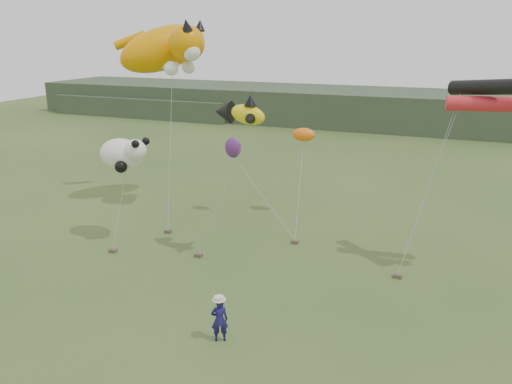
# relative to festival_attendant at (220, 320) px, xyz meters

# --- Properties ---
(ground) EXTENTS (120.00, 120.00, 0.00)m
(ground) POSITION_rel_festival_attendant_xyz_m (-1.47, 1.89, -0.82)
(ground) COLOR #385123
(ground) RESTS_ON ground
(headland) EXTENTS (90.00, 13.00, 4.00)m
(headland) POSITION_rel_festival_attendant_xyz_m (-4.58, 46.58, 1.10)
(headland) COLOR #2D3D28
(headland) RESTS_ON ground
(festival_attendant) EXTENTS (0.71, 0.63, 1.64)m
(festival_attendant) POSITION_rel_festival_attendant_xyz_m (0.00, 0.00, 0.00)
(festival_attendant) COLOR #17144B
(festival_attendant) RESTS_ON ground
(sandbag_anchors) EXTENTS (13.75, 4.65, 0.17)m
(sandbag_anchors) POSITION_rel_festival_attendant_xyz_m (-2.79, 7.00, -0.73)
(sandbag_anchors) COLOR brown
(sandbag_anchors) RESTS_ON ground
(cat_kite) EXTENTS (7.21, 6.02, 3.86)m
(cat_kite) POSITION_rel_festival_attendant_xyz_m (-9.24, 12.68, 8.72)
(cat_kite) COLOR orange
(cat_kite) RESTS_ON ground
(fish_kite) EXTENTS (2.64, 1.79, 1.42)m
(fish_kite) POSITION_rel_festival_attendant_xyz_m (-2.17, 6.79, 6.13)
(fish_kite) COLOR yellow
(fish_kite) RESTS_ON ground
(tube_kites) EXTENTS (3.67, 2.49, 1.64)m
(tube_kites) POSITION_rel_festival_attendant_xyz_m (8.33, 9.28, 7.09)
(tube_kites) COLOR black
(tube_kites) RESTS_ON ground
(panda_kite) EXTENTS (2.79, 1.80, 1.73)m
(panda_kite) POSITION_rel_festival_attendant_xyz_m (-8.39, 6.56, 3.76)
(panda_kite) COLOR white
(panda_kite) RESTS_ON ground
(misc_kites) EXTENTS (5.03, 2.03, 1.80)m
(misc_kites) POSITION_rel_festival_attendant_xyz_m (-3.05, 12.95, 3.60)
(misc_kites) COLOR orange
(misc_kites) RESTS_ON ground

